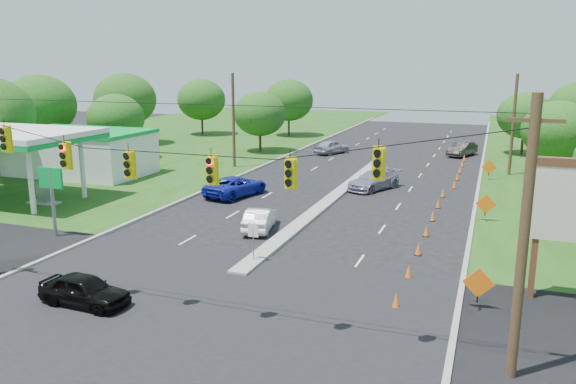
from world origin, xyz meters
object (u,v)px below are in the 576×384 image
at_px(gas_station, 70,149).
at_px(black_sedan, 84,290).
at_px(blue_pickup, 236,186).
at_px(white_sedan, 260,219).
at_px(pylon_sign, 576,210).

bearing_deg(gas_station, black_sedan, -48.17).
bearing_deg(blue_pickup, gas_station, 10.21).
relative_size(gas_station, black_sedan, 5.00).
bearing_deg(black_sedan, white_sedan, -9.33).
bearing_deg(white_sedan, gas_station, -33.61).
bearing_deg(black_sedan, pylon_sign, -66.53).
xyz_separation_m(gas_station, white_sedan, (21.70, -8.82, -1.90)).
distance_m(pylon_sign, white_sedan, 17.39).
relative_size(black_sedan, blue_pickup, 0.72).
bearing_deg(pylon_sign, gas_station, 159.69).
relative_size(pylon_sign, white_sedan, 1.48).
bearing_deg(pylon_sign, white_sedan, 162.16).
distance_m(black_sedan, blue_pickup, 20.43).
height_order(gas_station, white_sedan, gas_station).
relative_size(pylon_sign, black_sedan, 1.55).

